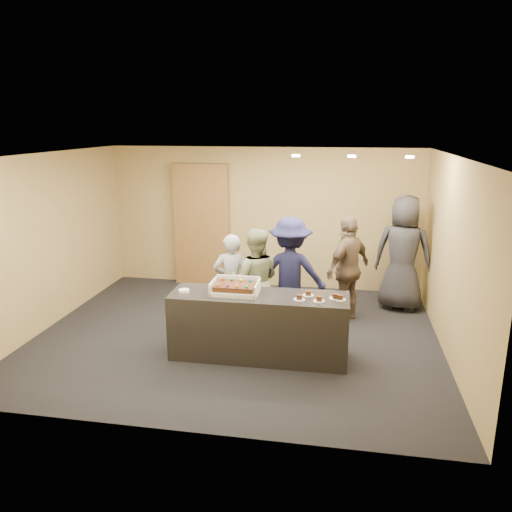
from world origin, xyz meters
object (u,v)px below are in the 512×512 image
(cake_box, at_px, (235,290))
(person_navy_man, at_px, (290,274))
(storage_cabinet, at_px, (202,225))
(person_dark_suit, at_px, (403,253))
(plate_stack, at_px, (184,291))
(serving_counter, at_px, (259,326))
(person_sage_man, at_px, (255,280))
(person_brown_extra, at_px, (348,269))
(sheet_cake, at_px, (235,286))
(person_server_grey, at_px, (231,282))

(cake_box, relative_size, person_navy_man, 0.36)
(storage_cabinet, distance_m, person_dark_suit, 3.85)
(plate_stack, height_order, person_dark_suit, person_dark_suit)
(serving_counter, relative_size, person_sage_man, 1.48)
(serving_counter, relative_size, person_dark_suit, 1.21)
(serving_counter, xyz_separation_m, person_brown_extra, (1.18, 1.60, 0.41))
(sheet_cake, relative_size, person_navy_man, 0.30)
(person_navy_man, bearing_deg, person_server_grey, 8.35)
(cake_box, bearing_deg, person_dark_suit, 42.71)
(person_brown_extra, bearing_deg, person_sage_man, -26.74)
(cake_box, distance_m, plate_stack, 0.70)
(person_navy_man, distance_m, person_dark_suit, 2.15)
(serving_counter, xyz_separation_m, person_dark_suit, (2.10, 2.26, 0.54))
(person_server_grey, xyz_separation_m, person_sage_man, (0.37, -0.01, 0.05))
(storage_cabinet, xyz_separation_m, person_dark_suit, (3.76, -0.78, -0.20))
(serving_counter, bearing_deg, person_navy_man, 73.75)
(sheet_cake, bearing_deg, person_dark_suit, 43.00)
(storage_cabinet, bearing_deg, person_navy_man, -44.90)
(plate_stack, xyz_separation_m, person_brown_extra, (2.21, 1.67, -0.05))
(serving_counter, height_order, sheet_cake, sheet_cake)
(sheet_cake, height_order, plate_stack, sheet_cake)
(storage_cabinet, height_order, person_navy_man, storage_cabinet)
(person_navy_man, bearing_deg, plate_stack, 37.83)
(person_brown_extra, bearing_deg, plate_stack, -16.47)
(sheet_cake, relative_size, person_dark_suit, 0.27)
(sheet_cake, distance_m, person_navy_man, 1.26)
(storage_cabinet, bearing_deg, plate_stack, -78.41)
(person_sage_man, bearing_deg, person_brown_extra, -159.44)
(person_sage_man, relative_size, person_brown_extra, 0.94)
(storage_cabinet, height_order, sheet_cake, storage_cabinet)
(serving_counter, height_order, person_server_grey, person_server_grey)
(sheet_cake, distance_m, person_dark_suit, 3.32)
(person_dark_suit, bearing_deg, person_navy_man, 46.22)
(cake_box, bearing_deg, person_navy_man, 59.29)
(sheet_cake, bearing_deg, storage_cabinet, 113.70)
(serving_counter, bearing_deg, person_dark_suit, 46.47)
(plate_stack, xyz_separation_m, person_dark_suit, (3.13, 2.34, 0.07))
(plate_stack, bearing_deg, cake_box, 7.76)
(sheet_cake, xyz_separation_m, person_navy_man, (0.63, 1.08, -0.12))
(sheet_cake, bearing_deg, person_brown_extra, 46.53)
(person_sage_man, bearing_deg, sheet_cake, 76.45)
(storage_cabinet, relative_size, person_sage_man, 1.48)
(person_server_grey, relative_size, person_sage_man, 0.94)
(person_sage_man, relative_size, person_dark_suit, 0.81)
(cake_box, distance_m, person_brown_extra, 2.18)
(sheet_cake, distance_m, person_server_grey, 0.97)
(storage_cabinet, bearing_deg, person_dark_suit, -11.69)
(plate_stack, distance_m, person_navy_man, 1.76)
(person_sage_man, bearing_deg, cake_box, 76.28)
(storage_cabinet, distance_m, person_brown_extra, 3.21)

